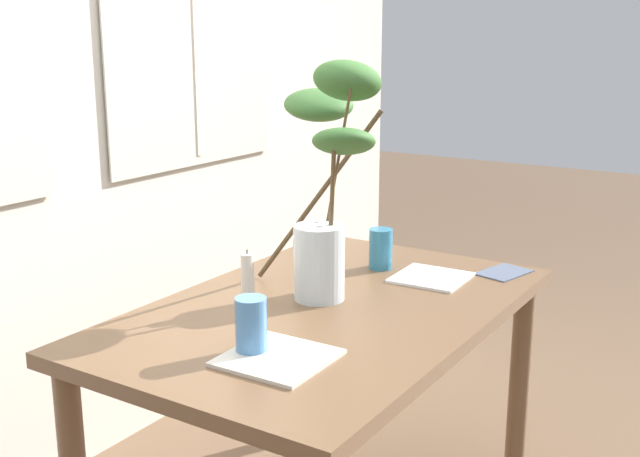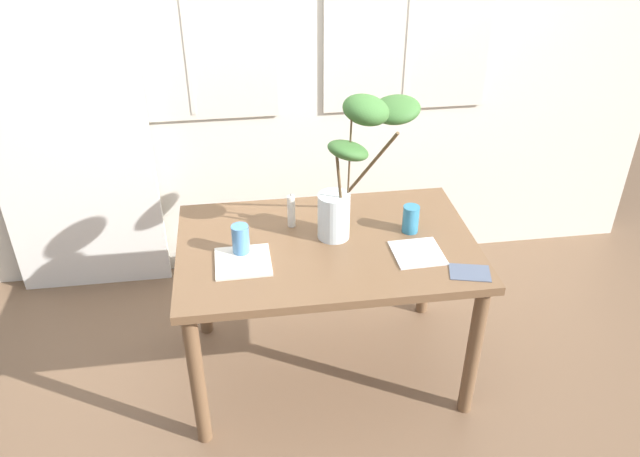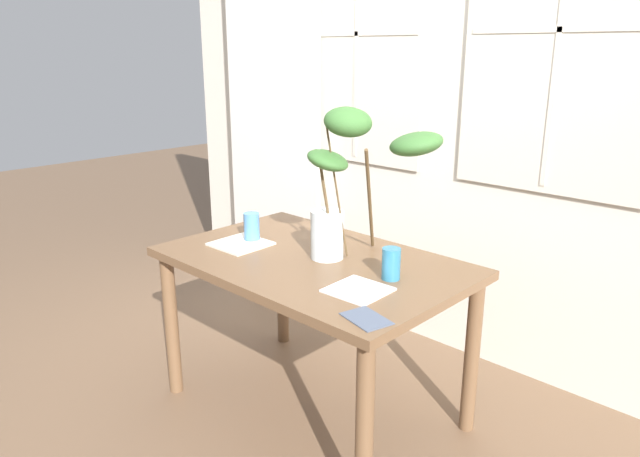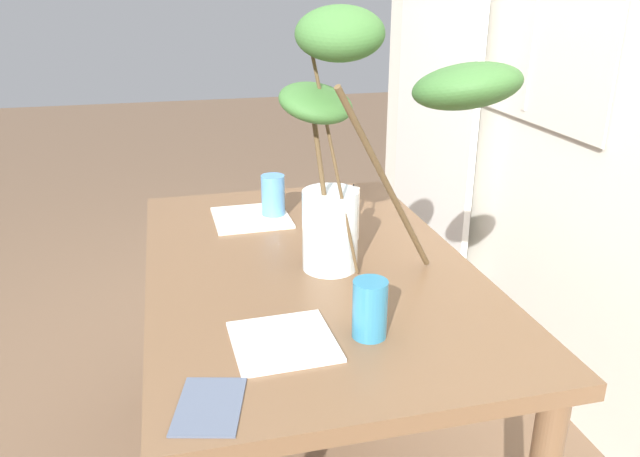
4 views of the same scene
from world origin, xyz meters
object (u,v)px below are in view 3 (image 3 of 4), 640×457
Objects in this scene: plate_square_left at (241,244)px; pillar_candle at (316,227)px; plate_square_right at (358,290)px; vase_with_branches at (355,175)px; drinking_glass_blue_left at (252,227)px; drinking_glass_blue_right at (391,264)px; dining_table at (313,280)px.

pillar_candle is at bearing 48.52° from plate_square_left.
plate_square_right is at bearing -3.00° from plate_square_left.
plate_square_left is at bearing -131.48° from pillar_candle.
vase_with_branches is 0.63m from drinking_glass_blue_left.
plate_square_right is at bearing -46.54° from vase_with_branches.
vase_with_branches is at bearing 168.30° from drinking_glass_blue_right.
drinking_glass_blue_right is 0.61× the size of plate_square_right.
dining_table is 9.59× the size of drinking_glass_blue_left.
vase_with_branches reaches higher than plate_square_right.
dining_table is at bearing -49.51° from pillar_candle.
plate_square_left is at bearing -87.58° from drinking_glass_blue_left.
plate_square_right is at bearing -8.44° from drinking_glass_blue_left.
dining_table is at bearing -173.77° from drinking_glass_blue_right.
vase_with_branches is at bearing 19.91° from plate_square_left.
drinking_glass_blue_left is 0.59× the size of plate_square_left.
dining_table is 0.42m from drinking_glass_blue_right.
dining_table is at bearing 4.36° from drinking_glass_blue_left.
drinking_glass_blue_right is at bearing 5.31° from drinking_glass_blue_left.
dining_table is 0.28m from pillar_candle.
drinking_glass_blue_right is at bearing 85.52° from plate_square_right.
pillar_candle is (-0.30, 0.07, -0.30)m from vase_with_branches.
vase_with_branches reaches higher than pillar_candle.
drinking_glass_blue_right is (0.23, -0.05, -0.31)m from vase_with_branches.
drinking_glass_blue_right is (0.39, 0.04, 0.16)m from dining_table.
dining_table is 7.87× the size of pillar_candle.
vase_with_branches reaches higher than dining_table.
drinking_glass_blue_right reaches higher than plate_square_right.
vase_with_branches reaches higher than plate_square_left.
drinking_glass_blue_left is 0.10m from plate_square_left.
vase_with_branches is 4.92× the size of drinking_glass_blue_left.
drinking_glass_blue_left reaches higher than plate_square_right.
dining_table is 0.41m from drinking_glass_blue_left.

